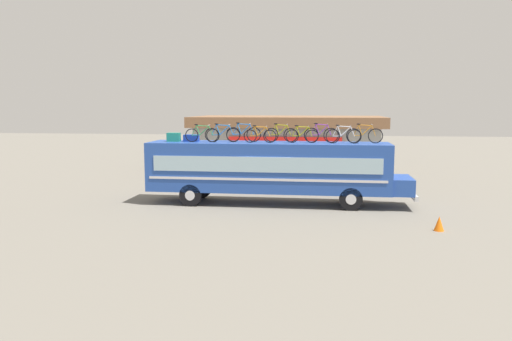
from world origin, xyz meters
TOP-DOWN VIEW (x-y plane):
  - ground_plane at (0.00, 0.00)m, footprint 120.00×120.00m
  - bus at (0.17, -0.00)m, footprint 13.12×2.52m
  - luggage_bag_1 at (-4.85, 0.06)m, footprint 0.64×0.41m
  - luggage_bag_2 at (-3.97, 0.23)m, footprint 0.75×0.43m
  - rooftop_bicycle_1 at (-3.29, -0.23)m, footprint 1.76×0.44m
  - rooftop_bicycle_2 at (-2.30, -0.05)m, footprint 1.80×0.44m
  - rooftop_bicycle_3 at (-1.29, 0.31)m, footprint 1.79×0.44m
  - rooftop_bicycle_4 at (-0.38, -0.21)m, footprint 1.63×0.44m
  - rooftop_bicycle_5 at (0.61, 0.36)m, footprint 1.67×0.44m
  - rooftop_bicycle_6 at (1.68, -0.02)m, footprint 1.63×0.44m
  - rooftop_bicycle_7 at (2.62, 0.20)m, footprint 1.70×0.44m
  - rooftop_bicycle_8 at (3.69, -0.13)m, footprint 1.72×0.44m
  - rooftop_bicycle_9 at (4.71, 0.16)m, footprint 1.77×0.44m
  - roadside_building at (0.03, 13.73)m, footprint 14.31×7.42m
  - traffic_cone at (7.32, -4.57)m, footprint 0.39×0.39m

SIDE VIEW (x-z plane):
  - ground_plane at x=0.00m, z-range 0.00..0.00m
  - traffic_cone at x=7.32m, z-range 0.00..0.58m
  - bus at x=0.17m, z-range 0.30..3.40m
  - roadside_building at x=0.03m, z-range 0.05..4.16m
  - luggage_bag_2 at x=-3.97m, z-range 3.10..3.45m
  - luggage_bag_1 at x=-4.85m, z-range 3.10..3.54m
  - rooftop_bicycle_4 at x=-0.38m, z-range 3.03..3.89m
  - rooftop_bicycle_6 at x=1.68m, z-range 3.03..3.90m
  - rooftop_bicycle_1 at x=-3.29m, z-range 3.03..3.93m
  - rooftop_bicycle_8 at x=3.69m, z-range 3.03..3.93m
  - rooftop_bicycle_2 at x=-2.30m, z-range 3.02..3.96m
  - rooftop_bicycle_5 at x=0.61m, z-range 3.02..3.96m
  - rooftop_bicycle_9 at x=4.71m, z-range 3.02..3.97m
  - rooftop_bicycle_7 at x=2.62m, z-range 3.02..3.99m
  - rooftop_bicycle_3 at x=-1.29m, z-range 3.02..3.99m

